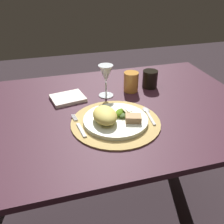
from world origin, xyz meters
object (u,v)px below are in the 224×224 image
Objects in this scene: dinner_plate at (116,120)px; dark_tumbler at (150,79)px; wine_glass at (106,75)px; amber_tumbler at (131,82)px; dining_table at (105,140)px; fork at (79,126)px; napkin at (68,98)px; spoon at (148,113)px.

dark_tumbler is (0.25, 0.26, 0.03)m from dinner_plate.
wine_glass reaches higher than dinner_plate.
wine_glass reaches higher than dark_tumbler.
dining_table is at bearing -140.72° from amber_tumbler.
dinner_plate is 0.14m from fork.
dinner_plate is at bearing -120.81° from amber_tumbler.
napkin is at bearing 138.08° from dining_table.
napkin is at bearing 177.01° from wine_glass.
dinner_plate is at bearing -58.33° from napkin.
dark_tumbler is (0.39, 0.26, 0.03)m from fork.
fork is 0.38m from amber_tumbler.
dining_table is 0.24m from fork.
fork is at bearing -125.25° from wine_glass.
wine_glass is at bearing -172.03° from amber_tumbler.
dinner_plate is 0.25m from wine_glass.
napkin is 1.68× the size of dark_tumbler.
dinner_plate reaches higher than fork.
dinner_plate is 0.29m from amber_tumbler.
wine_glass is 1.58× the size of amber_tumbler.
amber_tumbler is (0.15, 0.25, 0.03)m from dinner_plate.
wine_glass reaches higher than dining_table.
fork is 0.28m from spoon.
dinner_plate is 1.67× the size of wine_glass.
wine_glass is at bearing 72.66° from dining_table.
dinner_plate is at bearing -84.29° from dining_table.
spoon is at bearing -114.79° from dark_tumbler.
amber_tumbler reaches higher than dinner_plate.
amber_tumbler is at bearing -170.93° from dark_tumbler.
dark_tumbler reaches higher than fork.
wine_glass reaches higher than napkin.
amber_tumbler is (0.29, 0.01, 0.04)m from napkin.
spoon is (0.28, 0.02, 0.00)m from fork.
spoon reaches higher than fork.
dark_tumbler is at bearing 46.60° from dinner_plate.
dining_table is 0.36m from dark_tumbler.
dining_table is 0.29m from wine_glass.
amber_tumbler is at bearing 7.97° from wine_glass.
spoon is (0.15, -0.09, 0.17)m from dining_table.
fork is 0.24m from napkin.
dining_table is 9.03× the size of napkin.
napkin is at bearing -178.36° from amber_tumbler.
dining_table is at bearing 95.71° from dinner_plate.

